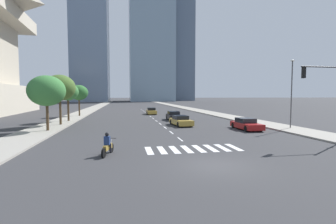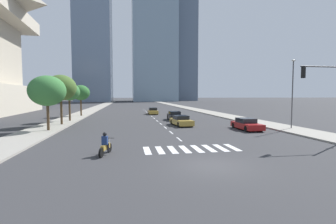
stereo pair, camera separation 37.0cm
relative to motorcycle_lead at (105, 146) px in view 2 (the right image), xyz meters
name	(u,v)px [view 2 (the right image)]	position (x,y,z in m)	size (l,w,h in m)	color
ground_plane	(211,166)	(5.91, -3.52, -0.58)	(800.00, 800.00, 0.00)	#333335
sidewalk_east	(227,116)	(19.48, 26.48, -0.51)	(4.00, 260.00, 0.15)	gray
sidewalk_west	(71,118)	(-7.66, 26.48, -0.51)	(4.00, 260.00, 0.15)	gray
crosswalk_near	(191,149)	(5.91, 0.79, -0.58)	(6.75, 2.52, 0.01)	silver
lane_divider_center	(152,116)	(5.91, 28.79, -0.58)	(0.14, 50.00, 0.01)	silver
motorcycle_lead	(105,146)	(0.00, 0.00, 0.00)	(0.87, 2.07, 1.49)	black
sedan_gold_0	(153,111)	(6.65, 33.95, 0.03)	(1.86, 4.25, 1.34)	#B28E38
sedan_red_1	(247,124)	(14.68, 9.56, 0.01)	(1.97, 4.64, 1.28)	maroon
sedan_black_2	(175,116)	(8.78, 21.57, 0.04)	(1.99, 4.63, 1.36)	black
sedan_gold_3	(181,121)	(8.25, 14.54, 0.01)	(2.28, 4.77, 1.27)	#B28E38
traffic_signal_near	(329,88)	(17.18, 1.01, 3.86)	(4.27, 0.28, 6.33)	#333335
street_lamp_east	(293,89)	(19.78, 8.93, 4.01)	(0.50, 0.24, 7.69)	#3F3F42
street_tree_nearest	(47,91)	(-6.86, 11.62, 3.73)	(3.78, 3.78, 5.78)	#4C3823
street_tree_second	(61,88)	(-6.86, 17.10, 4.22)	(3.84, 3.84, 6.30)	#4C3823
street_tree_third	(69,92)	(-6.86, 21.74, 3.76)	(2.99, 2.99, 5.50)	#4C3823
street_tree_fourth	(81,93)	(-6.86, 30.85, 3.75)	(3.22, 3.22, 5.57)	#4C3823
office_tower_left_skyline	(93,9)	(-18.54, 145.81, 56.64)	(21.47, 26.04, 115.50)	slate
office_tower_right_skyline	(180,14)	(41.65, 170.59, 64.48)	(20.88, 28.56, 137.36)	slate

